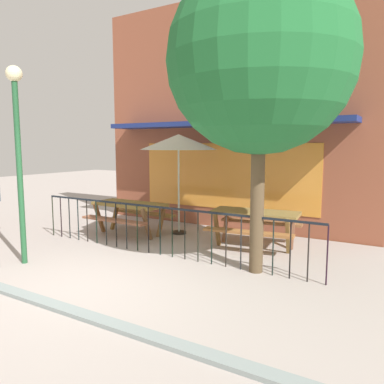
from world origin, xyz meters
The scene contains 9 objects.
ground centered at (0.00, 0.00, 0.00)m, with size 40.00×40.00×0.00m, color #A79B94.
pub_storefront centered at (0.00, 5.04, 2.91)m, with size 7.49×1.30×5.88m.
patio_fence_front centered at (0.00, 1.92, 0.66)m, with size 6.31×0.04×0.97m.
picnic_table_left centered at (-1.64, 2.94, 0.61)m, with size 1.82×1.39×0.79m.
picnic_table_right centered at (1.39, 3.39, 0.61)m, with size 1.95×1.57×0.79m.
patio_umbrella centered at (-0.66, 3.62, 2.21)m, with size 1.84×1.84×2.41m.
street_tree centered at (1.98, 1.95, 3.49)m, with size 3.03×3.03×5.01m.
street_lamp centered at (-1.84, 0.22, 2.33)m, with size 0.28×0.28×3.51m.
curb_edge centered at (0.00, -0.78, 0.00)m, with size 10.48×0.20×0.11m, color gray.
Camera 1 is at (4.23, -3.92, 2.15)m, focal length 35.08 mm.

